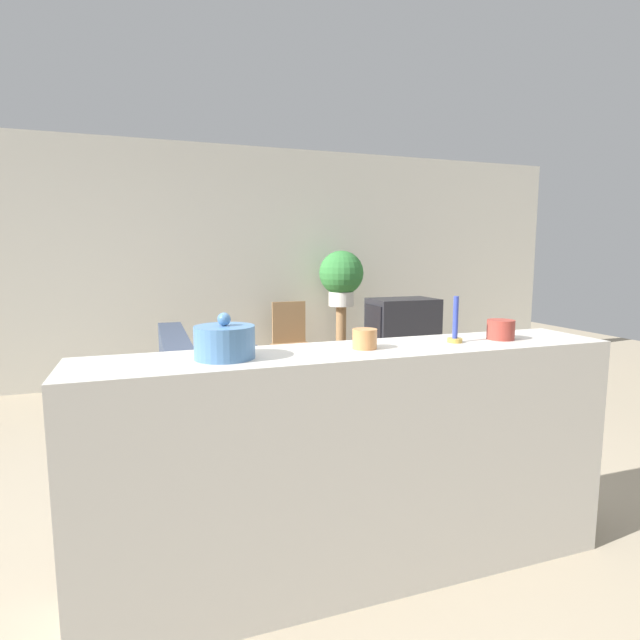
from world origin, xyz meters
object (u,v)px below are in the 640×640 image
Objects in this scene: wooden_chair at (292,339)px; decorative_bowl at (225,342)px; couch at (219,408)px; television at (402,323)px; potted_plant at (341,275)px.

decorative_bowl is at bearing -110.18° from wooden_chair.
decorative_bowl reaches higher than couch.
decorative_bowl is at bearing -130.34° from television.
potted_plant is (-0.34, 0.88, 0.47)m from television.
couch is 2.81× the size of television.
decorative_bowl is (-1.90, -3.52, -0.09)m from potted_plant.
couch is 2.10× the size of wooden_chair.
potted_plant reaches higher than wooden_chair.
couch is at bearing 83.49° from decorative_bowl.
potted_plant reaches higher than decorative_bowl.
potted_plant reaches higher than television.
decorative_bowl reaches higher than wooden_chair.
decorative_bowl reaches higher than television.
television is 1.05× the size of potted_plant.
wooden_chair is 3.83× the size of decorative_bowl.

